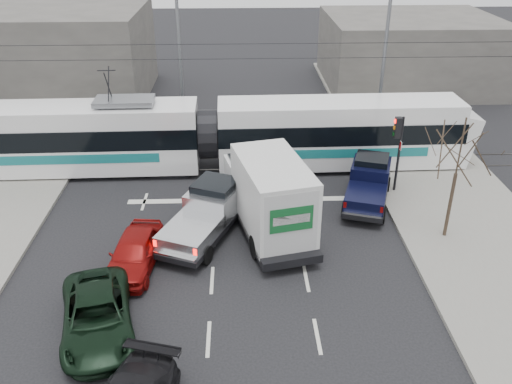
{
  "coord_description": "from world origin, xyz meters",
  "views": [
    {
      "loc": [
        -0.67,
        -15.8,
        11.86
      ],
      "look_at": [
        0.0,
        3.35,
        1.8
      ],
      "focal_mm": 38.0,
      "sensor_mm": 36.0,
      "label": 1
    }
  ],
  "objects_px": {
    "street_lamp_near": "(382,47)",
    "red_car": "(135,252)",
    "navy_pickup": "(369,182)",
    "green_car": "(97,316)",
    "traffic_signal": "(398,138)",
    "tram": "(207,135)",
    "box_truck": "(268,195)",
    "street_lamp_far": "(176,40)",
    "bare_tree": "(460,152)",
    "silver_pickup": "(209,211)"
  },
  "relations": [
    {
      "from": "navy_pickup",
      "to": "red_car",
      "type": "height_order",
      "value": "navy_pickup"
    },
    {
      "from": "street_lamp_far",
      "to": "tram",
      "type": "xyz_separation_m",
      "value": [
        1.96,
        -6.54,
        -3.28
      ]
    },
    {
      "from": "bare_tree",
      "to": "navy_pickup",
      "type": "xyz_separation_m",
      "value": [
        -2.43,
        3.24,
        -2.83
      ]
    },
    {
      "from": "silver_pickup",
      "to": "street_lamp_near",
      "type": "bearing_deg",
      "value": 72.12
    },
    {
      "from": "silver_pickup",
      "to": "red_car",
      "type": "distance_m",
      "value": 3.58
    },
    {
      "from": "navy_pickup",
      "to": "traffic_signal",
      "type": "bearing_deg",
      "value": 48.23
    },
    {
      "from": "traffic_signal",
      "to": "tram",
      "type": "bearing_deg",
      "value": 161.17
    },
    {
      "from": "bare_tree",
      "to": "traffic_signal",
      "type": "distance_m",
      "value": 4.28
    },
    {
      "from": "tram",
      "to": "green_car",
      "type": "relative_size",
      "value": 5.5
    },
    {
      "from": "navy_pickup",
      "to": "bare_tree",
      "type": "bearing_deg",
      "value": -35.08
    },
    {
      "from": "tram",
      "to": "traffic_signal",
      "type": "bearing_deg",
      "value": -19.97
    },
    {
      "from": "street_lamp_far",
      "to": "box_truck",
      "type": "distance_m",
      "value": 13.95
    },
    {
      "from": "traffic_signal",
      "to": "red_car",
      "type": "xyz_separation_m",
      "value": [
        -11.03,
        -5.59,
        -2.07
      ]
    },
    {
      "from": "box_truck",
      "to": "street_lamp_far",
      "type": "bearing_deg",
      "value": 96.98
    },
    {
      "from": "bare_tree",
      "to": "green_car",
      "type": "height_order",
      "value": "bare_tree"
    },
    {
      "from": "traffic_signal",
      "to": "navy_pickup",
      "type": "relative_size",
      "value": 0.73
    },
    {
      "from": "traffic_signal",
      "to": "street_lamp_far",
      "type": "distance_m",
      "value": 14.47
    },
    {
      "from": "street_lamp_near",
      "to": "box_truck",
      "type": "relative_size",
      "value": 1.28
    },
    {
      "from": "tram",
      "to": "box_truck",
      "type": "relative_size",
      "value": 3.61
    },
    {
      "from": "traffic_signal",
      "to": "red_car",
      "type": "height_order",
      "value": "traffic_signal"
    },
    {
      "from": "tram",
      "to": "silver_pickup",
      "type": "distance_m",
      "value": 6.21
    },
    {
      "from": "box_truck",
      "to": "traffic_signal",
      "type": "bearing_deg",
      "value": 14.66
    },
    {
      "from": "street_lamp_near",
      "to": "red_car",
      "type": "bearing_deg",
      "value": -132.2
    },
    {
      "from": "street_lamp_near",
      "to": "tram",
      "type": "relative_size",
      "value": 0.36
    },
    {
      "from": "bare_tree",
      "to": "silver_pickup",
      "type": "height_order",
      "value": "bare_tree"
    },
    {
      "from": "navy_pickup",
      "to": "green_car",
      "type": "relative_size",
      "value": 1.07
    },
    {
      "from": "traffic_signal",
      "to": "green_car",
      "type": "relative_size",
      "value": 0.78
    },
    {
      "from": "street_lamp_far",
      "to": "green_car",
      "type": "xyz_separation_m",
      "value": [
        -0.96,
        -18.55,
        -4.47
      ]
    },
    {
      "from": "traffic_signal",
      "to": "green_car",
      "type": "distance_m",
      "value": 14.88
    },
    {
      "from": "traffic_signal",
      "to": "street_lamp_far",
      "type": "xyz_separation_m",
      "value": [
        -10.66,
        9.5,
        2.37
      ]
    },
    {
      "from": "box_truck",
      "to": "red_car",
      "type": "distance_m",
      "value": 5.69
    },
    {
      "from": "tram",
      "to": "green_car",
      "type": "height_order",
      "value": "tram"
    },
    {
      "from": "street_lamp_far",
      "to": "tram",
      "type": "height_order",
      "value": "street_lamp_far"
    },
    {
      "from": "traffic_signal",
      "to": "bare_tree",
      "type": "bearing_deg",
      "value": -74.24
    },
    {
      "from": "street_lamp_far",
      "to": "tram",
      "type": "bearing_deg",
      "value": -73.28
    },
    {
      "from": "street_lamp_near",
      "to": "red_car",
      "type": "relative_size",
      "value": 2.29
    },
    {
      "from": "green_car",
      "to": "bare_tree",
      "type": "bearing_deg",
      "value": 7.81
    },
    {
      "from": "traffic_signal",
      "to": "street_lamp_far",
      "type": "relative_size",
      "value": 0.4
    },
    {
      "from": "bare_tree",
      "to": "traffic_signal",
      "type": "xyz_separation_m",
      "value": [
        -1.13,
        4.0,
        -1.05
      ]
    },
    {
      "from": "street_lamp_far",
      "to": "box_truck",
      "type": "height_order",
      "value": "street_lamp_far"
    },
    {
      "from": "tram",
      "to": "box_truck",
      "type": "height_order",
      "value": "tram"
    },
    {
      "from": "silver_pickup",
      "to": "navy_pickup",
      "type": "distance_m",
      "value": 7.49
    },
    {
      "from": "tram",
      "to": "bare_tree",
      "type": "bearing_deg",
      "value": -36.47
    },
    {
      "from": "red_car",
      "to": "green_car",
      "type": "bearing_deg",
      "value": -93.31
    },
    {
      "from": "street_lamp_near",
      "to": "tram",
      "type": "xyz_separation_m",
      "value": [
        -9.54,
        -4.54,
        -3.28
      ]
    },
    {
      "from": "bare_tree",
      "to": "navy_pickup",
      "type": "relative_size",
      "value": 1.02
    },
    {
      "from": "red_car",
      "to": "street_lamp_near",
      "type": "bearing_deg",
      "value": 54.21
    },
    {
      "from": "green_car",
      "to": "street_lamp_far",
      "type": "bearing_deg",
      "value": 73.23
    },
    {
      "from": "traffic_signal",
      "to": "red_car",
      "type": "distance_m",
      "value": 12.53
    },
    {
      "from": "traffic_signal",
      "to": "navy_pickup",
      "type": "bearing_deg",
      "value": -149.76
    }
  ]
}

